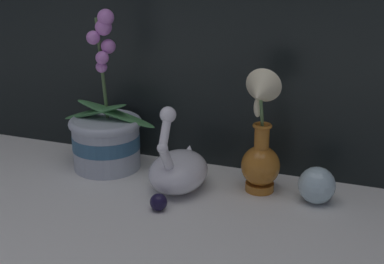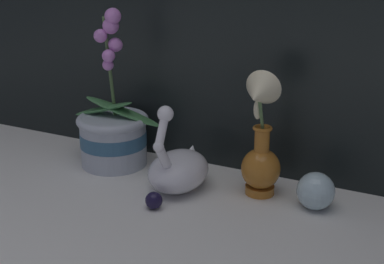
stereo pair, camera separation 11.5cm
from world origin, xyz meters
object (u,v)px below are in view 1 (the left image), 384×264
at_px(orchid_potted_plant, 106,135).
at_px(blue_vase, 260,143).
at_px(glass_sphere, 317,185).
at_px(swan_figurine, 179,168).

height_order(orchid_potted_plant, blue_vase, orchid_potted_plant).
relative_size(orchid_potted_plant, glass_sphere, 4.86).
xyz_separation_m(swan_figurine, blue_vase, (0.17, 0.04, 0.07)).
xyz_separation_m(swan_figurine, glass_sphere, (0.30, 0.04, -0.01)).
relative_size(orchid_potted_plant, swan_figurine, 1.84).
bearing_deg(glass_sphere, orchid_potted_plant, 178.27).
bearing_deg(blue_vase, orchid_potted_plant, 178.46).
bearing_deg(glass_sphere, swan_figurine, -172.52).
height_order(orchid_potted_plant, glass_sphere, orchid_potted_plant).
distance_m(swan_figurine, blue_vase, 0.19).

